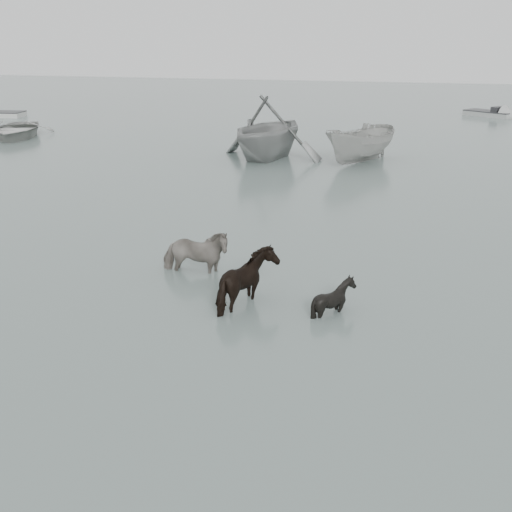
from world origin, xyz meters
name	(u,v)px	position (x,y,z in m)	size (l,w,h in m)	color
ground	(249,299)	(0.00, 0.00, 0.00)	(140.00, 140.00, 0.00)	slate
pony_pinto	(195,244)	(-1.81, 1.35, 0.78)	(0.84, 1.85, 1.56)	black
pony_dark	(249,274)	(0.08, -0.32, 0.77)	(1.53, 1.31, 1.54)	black
pony_black	(334,289)	(2.01, -0.21, 0.56)	(0.90, 1.02, 1.12)	black
rowboat_lead	(15,128)	(-19.68, 20.05, 0.56)	(3.85, 5.39, 1.12)	#A6A6A2
rowboat_trail	(269,126)	(-3.65, 17.34, 1.61)	(5.27, 6.10, 3.22)	gray
boat_small	(361,143)	(0.87, 17.41, 0.95)	(1.85, 4.91, 1.90)	#A2A39E
skiff_mid	(490,111)	(8.38, 37.58, 0.38)	(4.93, 1.60, 0.75)	#999B99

